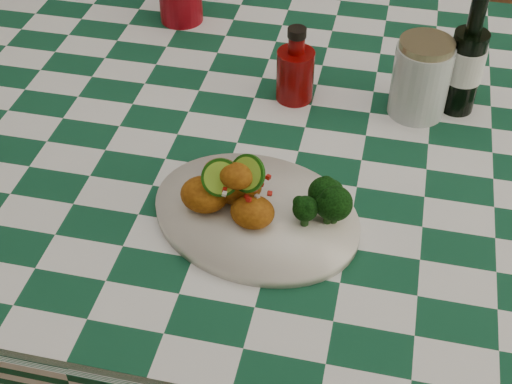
% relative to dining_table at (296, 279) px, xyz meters
% --- Properties ---
extents(ground, '(5.00, 5.00, 0.00)m').
position_rel_dining_table_xyz_m(ground, '(0.00, 0.00, -0.39)').
color(ground, brown).
rests_on(ground, ground).
extents(dining_table, '(1.66, 1.06, 0.79)m').
position_rel_dining_table_xyz_m(dining_table, '(0.00, 0.00, 0.00)').
color(dining_table, '#11452B').
rests_on(dining_table, ground).
extents(plate, '(0.37, 0.32, 0.02)m').
position_rel_dining_table_xyz_m(plate, '(-0.03, -0.23, 0.40)').
color(plate, silver).
rests_on(plate, dining_table).
extents(fried_chicken_pile, '(0.13, 0.10, 0.08)m').
position_rel_dining_table_xyz_m(fried_chicken_pile, '(-0.06, -0.23, 0.45)').
color(fried_chicken_pile, '#A55E10').
rests_on(fried_chicken_pile, plate).
extents(broccoli_side, '(0.08, 0.08, 0.06)m').
position_rel_dining_table_xyz_m(broccoli_side, '(0.06, -0.22, 0.44)').
color(broccoli_side, black).
rests_on(broccoli_side, plate).
extents(ketchup_bottle, '(0.08, 0.08, 0.14)m').
position_rel_dining_table_xyz_m(ketchup_bottle, '(-0.03, 0.08, 0.46)').
color(ketchup_bottle, '#680505').
rests_on(ketchup_bottle, dining_table).
extents(mason_jar, '(0.11, 0.11, 0.14)m').
position_rel_dining_table_xyz_m(mason_jar, '(0.18, 0.09, 0.46)').
color(mason_jar, '#B2BCBA').
rests_on(mason_jar, dining_table).
extents(beer_bottle, '(0.08, 0.08, 0.22)m').
position_rel_dining_table_xyz_m(beer_bottle, '(0.25, 0.11, 0.50)').
color(beer_bottle, black).
rests_on(beer_bottle, dining_table).
extents(wooden_chair_left, '(0.42, 0.44, 0.81)m').
position_rel_dining_table_xyz_m(wooden_chair_left, '(-0.25, 0.69, 0.01)').
color(wooden_chair_left, '#472814').
rests_on(wooden_chair_left, ground).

